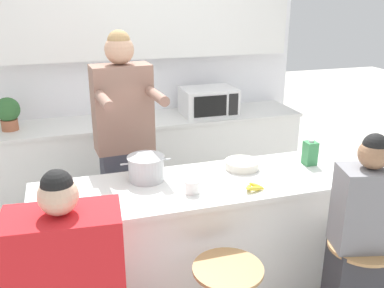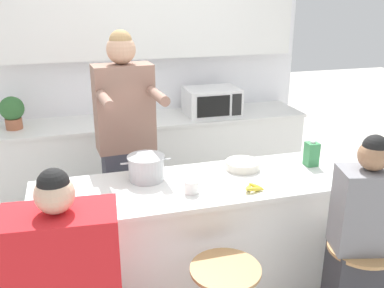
# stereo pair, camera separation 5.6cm
# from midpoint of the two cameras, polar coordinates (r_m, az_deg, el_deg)

# --- Properties ---
(wall_back) EXTENTS (3.33, 0.22, 2.70)m
(wall_back) POSITION_cam_midpoint_polar(r_m,az_deg,el_deg) (4.35, -7.56, 12.60)
(wall_back) COLOR white
(wall_back) RESTS_ON ground_plane
(back_counter) EXTENTS (3.09, 0.61, 0.90)m
(back_counter) POSITION_cam_midpoint_polar(r_m,az_deg,el_deg) (4.35, -6.25, -2.28)
(back_counter) COLOR white
(back_counter) RESTS_ON ground_plane
(kitchen_island) EXTENTS (2.08, 0.66, 0.89)m
(kitchen_island) POSITION_cam_midpoint_polar(r_m,az_deg,el_deg) (2.99, -0.16, -13.01)
(kitchen_island) COLOR black
(kitchen_island) RESTS_ON ground_plane
(bar_stool_rightmost) EXTENTS (0.39, 0.39, 0.66)m
(bar_stool_rightmost) POSITION_cam_midpoint_polar(r_m,az_deg,el_deg) (2.92, 20.44, -17.30)
(bar_stool_rightmost) COLOR tan
(bar_stool_rightmost) RESTS_ON ground_plane
(person_cooking) EXTENTS (0.47, 0.61, 1.82)m
(person_cooking) POSITION_cam_midpoint_polar(r_m,az_deg,el_deg) (3.31, -9.38, -1.02)
(person_cooking) COLOR #383842
(person_cooking) RESTS_ON ground_plane
(person_seated_near) EXTENTS (0.38, 0.33, 1.35)m
(person_seated_near) POSITION_cam_midpoint_polar(r_m,az_deg,el_deg) (2.77, 20.83, -13.22)
(person_seated_near) COLOR #333338
(person_seated_near) RESTS_ON ground_plane
(cooking_pot) EXTENTS (0.33, 0.25, 0.16)m
(cooking_pot) POSITION_cam_midpoint_polar(r_m,az_deg,el_deg) (2.81, -6.70, -3.23)
(cooking_pot) COLOR #B7BABC
(cooking_pot) RESTS_ON kitchen_island
(fruit_bowl) EXTENTS (0.24, 0.24, 0.06)m
(fruit_bowl) POSITION_cam_midpoint_polar(r_m,az_deg,el_deg) (3.01, 6.13, -2.75)
(fruit_bowl) COLOR silver
(fruit_bowl) RESTS_ON kitchen_island
(coffee_cup_near) EXTENTS (0.12, 0.09, 0.08)m
(coffee_cup_near) POSITION_cam_midpoint_polar(r_m,az_deg,el_deg) (2.63, -0.60, -5.74)
(coffee_cup_near) COLOR white
(coffee_cup_near) RESTS_ON kitchen_island
(banana_bunch) EXTENTS (0.14, 0.10, 0.05)m
(banana_bunch) POSITION_cam_midpoint_polar(r_m,az_deg,el_deg) (2.70, 7.59, -5.74)
(banana_bunch) COLOR yellow
(banana_bunch) RESTS_ON kitchen_island
(juice_carton) EXTENTS (0.08, 0.08, 0.19)m
(juice_carton) POSITION_cam_midpoint_polar(r_m,az_deg,el_deg) (3.15, 14.97, -1.16)
(juice_carton) COLOR #38844C
(juice_carton) RESTS_ON kitchen_island
(microwave) EXTENTS (0.53, 0.40, 0.27)m
(microwave) POSITION_cam_midpoint_polar(r_m,az_deg,el_deg) (4.29, 1.82, 5.72)
(microwave) COLOR white
(microwave) RESTS_ON back_counter
(potted_plant) EXTENTS (0.21, 0.21, 0.30)m
(potted_plant) POSITION_cam_midpoint_polar(r_m,az_deg,el_deg) (4.12, -23.70, 3.91)
(potted_plant) COLOR #A86042
(potted_plant) RESTS_ON back_counter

